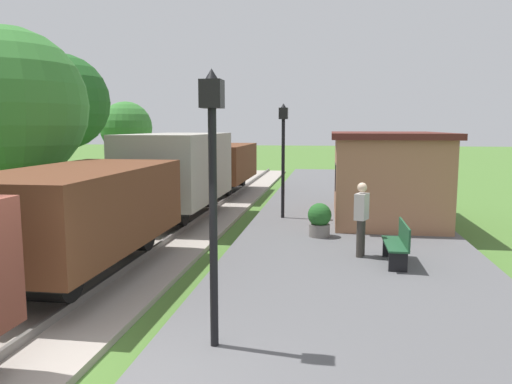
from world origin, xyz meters
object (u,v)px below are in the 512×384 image
(station_hut, at_px, (385,175))
(tree_trackside_far, at_px, (8,106))
(potted_planter, at_px, (320,219))
(freight_train, at_px, (144,190))
(lamp_post_far, at_px, (283,139))
(person_waiting, at_px, (361,216))
(lamp_post_near, at_px, (213,159))
(tree_field_distant, at_px, (126,128))
(bench_near_hut, at_px, (398,243))
(tree_field_left, at_px, (61,102))

(station_hut, relative_size, tree_trackside_far, 0.98)
(potted_planter, bearing_deg, tree_trackside_far, -174.60)
(freight_train, xyz_separation_m, lamp_post_far, (3.51, 3.13, 1.32))
(person_waiting, bearing_deg, lamp_post_near, 87.58)
(person_waiting, bearing_deg, lamp_post_far, -42.78)
(tree_trackside_far, xyz_separation_m, tree_field_distant, (-2.77, 14.37, -0.63))
(bench_near_hut, height_order, lamp_post_near, lamp_post_near)
(bench_near_hut, height_order, tree_field_left, tree_field_left)
(lamp_post_far, xyz_separation_m, tree_field_left, (-10.46, 5.01, 1.49))
(bench_near_hut, xyz_separation_m, lamp_post_far, (-3.00, 5.16, 2.08))
(freight_train, bearing_deg, tree_trackside_far, -174.88)
(lamp_post_far, distance_m, tree_trackside_far, 8.03)
(lamp_post_near, bearing_deg, bench_near_hut, 56.52)
(tree_field_distant, bearing_deg, station_hut, -38.00)
(person_waiting, bearing_deg, station_hut, -80.05)
(freight_train, height_order, bench_near_hut, freight_train)
(freight_train, relative_size, tree_field_left, 4.04)
(freight_train, distance_m, lamp_post_far, 4.89)
(person_waiting, height_order, tree_field_distant, tree_field_distant)
(lamp_post_far, bearing_deg, freight_train, -138.34)
(potted_planter, distance_m, tree_field_distant, 17.77)
(station_hut, xyz_separation_m, potted_planter, (-2.03, -3.22, -0.93))
(bench_near_hut, height_order, potted_planter, potted_planter)
(person_waiting, relative_size, tree_field_distant, 0.37)
(lamp_post_near, distance_m, tree_field_distant, 22.90)
(tree_field_left, bearing_deg, person_waiting, -37.18)
(freight_train, xyz_separation_m, person_waiting, (5.75, -1.49, -0.30))
(freight_train, bearing_deg, station_hut, 28.51)
(potted_planter, xyz_separation_m, lamp_post_near, (-1.25, -7.04, 2.08))
(potted_planter, relative_size, lamp_post_far, 0.25)
(person_waiting, xyz_separation_m, lamp_post_far, (-2.24, 4.62, 1.62))
(freight_train, relative_size, tree_field_distant, 5.63)
(potted_planter, relative_size, lamp_post_near, 0.25)
(station_hut, relative_size, lamp_post_near, 1.57)
(person_waiting, relative_size, tree_trackside_far, 0.29)
(freight_train, relative_size, person_waiting, 15.20)
(tree_trackside_far, relative_size, tree_field_left, 0.92)
(potted_planter, bearing_deg, person_waiting, -63.34)
(tree_field_left, bearing_deg, bench_near_hut, -37.06)
(lamp_post_far, relative_size, tree_field_distant, 0.80)
(station_hut, relative_size, person_waiting, 3.39)
(tree_trackside_far, height_order, tree_field_left, tree_field_left)
(lamp_post_far, bearing_deg, tree_trackside_far, -154.32)
(tree_field_distant, bearing_deg, tree_field_left, -94.79)
(freight_train, distance_m, person_waiting, 5.95)
(station_hut, relative_size, tree_field_distant, 1.26)
(bench_near_hut, bearing_deg, person_waiting, 144.91)
(tree_trackside_far, bearing_deg, lamp_post_near, -40.97)
(station_hut, distance_m, lamp_post_far, 3.53)
(potted_planter, relative_size, tree_trackside_far, 0.16)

